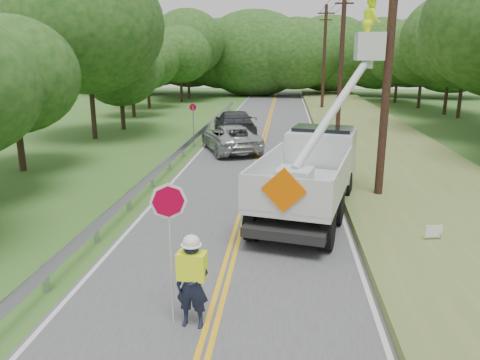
{
  "coord_description": "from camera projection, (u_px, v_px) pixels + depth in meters",
  "views": [
    {
      "loc": [
        1.42,
        -8.44,
        5.42
      ],
      "look_at": [
        0.0,
        6.0,
        1.5
      ],
      "focal_mm": 34.87,
      "sensor_mm": 36.0,
      "label": 1
    }
  ],
  "objects": [
    {
      "name": "flagger",
      "position": [
        192.0,
        278.0,
        9.34
      ],
      "size": [
        1.15,
        0.5,
        3.01
      ],
      "color": "#191E33",
      "rests_on": "road"
    },
    {
      "name": "suv_silver",
      "position": [
        230.0,
        138.0,
        26.71
      ],
      "size": [
        4.41,
        6.1,
        1.54
      ],
      "primitive_type": "imported",
      "rotation": [
        0.0,
        0.0,
        3.51
      ],
      "color": "#B2B5B9",
      "rests_on": "road"
    },
    {
      "name": "suv_darkgrey",
      "position": [
        235.0,
        124.0,
        31.18
      ],
      "size": [
        3.7,
        6.54,
        1.79
      ],
      "primitive_type": "imported",
      "rotation": [
        0.0,
        0.0,
        3.35
      ],
      "color": "#313538",
      "rests_on": "road"
    },
    {
      "name": "stop_sign_permanent",
      "position": [
        193.0,
        116.0,
        31.0
      ],
      "size": [
        0.47,
        0.17,
        2.27
      ],
      "color": "#A1A3AA",
      "rests_on": "ground"
    },
    {
      "name": "yard_sign",
      "position": [
        434.0,
        232.0,
        13.26
      ],
      "size": [
        0.5,
        0.14,
        0.73
      ],
      "color": "white",
      "rests_on": "ground"
    },
    {
      "name": "bucket_truck",
      "position": [
        317.0,
        162.0,
        16.88
      ],
      "size": [
        4.61,
        7.99,
        7.34
      ],
      "color": "black",
      "rests_on": "road"
    },
    {
      "name": "treeline_horizon",
      "position": [
        275.0,
        54.0,
        62.24
      ],
      "size": [
        56.44,
        13.64,
        11.43
      ],
      "color": "#164113",
      "rests_on": "ground"
    },
    {
      "name": "treeline_left",
      "position": [
        133.0,
        49.0,
        37.58
      ],
      "size": [
        10.17,
        56.71,
        11.51
      ],
      "color": "#332319",
      "rests_on": "ground"
    },
    {
      "name": "ground",
      "position": [
        212.0,
        325.0,
        9.66
      ],
      "size": [
        140.0,
        140.0,
        0.0
      ],
      "primitive_type": "plane",
      "color": "#3D6322",
      "rests_on": "ground"
    },
    {
      "name": "tall_grass_verge",
      "position": [
        403.0,
        168.0,
        22.4
      ],
      "size": [
        7.0,
        96.0,
        0.3
      ],
      "primitive_type": "cube",
      "color": "#577738",
      "rests_on": "ground"
    },
    {
      "name": "utility_poles",
      "position": [
        356.0,
        57.0,
        24.16
      ],
      "size": [
        1.6,
        43.3,
        10.0
      ],
      "color": "black",
      "rests_on": "ground"
    },
    {
      "name": "guardrail",
      "position": [
        180.0,
        151.0,
        24.21
      ],
      "size": [
        0.18,
        48.0,
        0.77
      ],
      "color": "#A1A3AA",
      "rests_on": "ground"
    },
    {
      "name": "road",
      "position": [
        256.0,
        167.0,
        23.1
      ],
      "size": [
        7.2,
        96.0,
        0.03
      ],
      "color": "#4D4C4F",
      "rests_on": "ground"
    }
  ]
}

